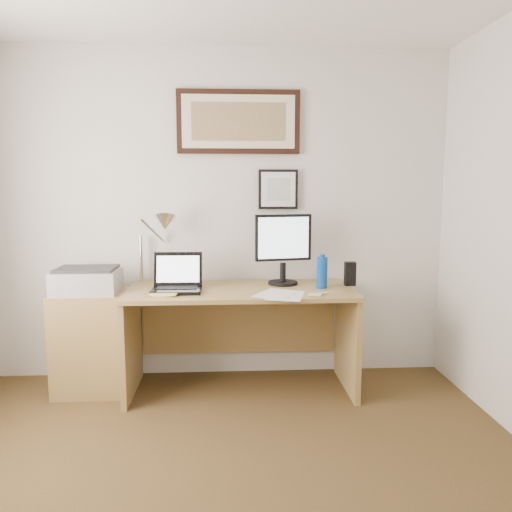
{
  "coord_description": "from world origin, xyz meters",
  "views": [
    {
      "loc": [
        0.06,
        -1.85,
        1.46
      ],
      "look_at": [
        0.25,
        1.43,
        1.01
      ],
      "focal_mm": 35.0,
      "sensor_mm": 36.0,
      "label": 1
    }
  ],
  "objects": [
    {
      "name": "book",
      "position": [
        -0.44,
        1.53,
        0.76
      ],
      "size": [
        0.22,
        0.28,
        0.02
      ],
      "primitive_type": "imported",
      "rotation": [
        0.0,
        0.0,
        -0.17
      ],
      "color": "#EBD06F",
      "rests_on": "desk"
    },
    {
      "name": "desk",
      "position": [
        0.15,
        1.72,
        0.51
      ],
      "size": [
        1.6,
        0.7,
        0.75
      ],
      "color": "olive",
      "rests_on": "floor"
    },
    {
      "name": "desk_lamp",
      "position": [
        -0.41,
        1.81,
        1.19
      ],
      "size": [
        0.29,
        0.27,
        0.53
      ],
      "color": "silver",
      "rests_on": "desk"
    },
    {
      "name": "picture_large",
      "position": [
        0.15,
        1.97,
        1.95
      ],
      "size": [
        0.92,
        0.04,
        0.47
      ],
      "color": "black",
      "rests_on": "wall_back"
    },
    {
      "name": "bottle_cap",
      "position": [
        0.73,
        1.63,
        0.98
      ],
      "size": [
        0.04,
        0.04,
        0.02
      ],
      "primitive_type": "cylinder",
      "color": "#0C3F9E",
      "rests_on": "water_bottle"
    },
    {
      "name": "wall_back",
      "position": [
        0.0,
        2.0,
        1.25
      ],
      "size": [
        3.5,
        0.02,
        2.5
      ],
      "primitive_type": "cube",
      "color": "silver",
      "rests_on": "ground"
    },
    {
      "name": "speaker",
      "position": [
        0.96,
        1.71,
        0.84
      ],
      "size": [
        0.08,
        0.07,
        0.17
      ],
      "primitive_type": "cube",
      "rotation": [
        0.0,
        0.0,
        -0.03
      ],
      "color": "black",
      "rests_on": "desk"
    },
    {
      "name": "marker_pen",
      "position": [
        0.66,
        1.4,
        0.76
      ],
      "size": [
        0.14,
        0.06,
        0.02
      ],
      "primitive_type": "cylinder",
      "rotation": [
        0.0,
        1.57,
        0.35
      ],
      "color": "silver",
      "rests_on": "desk"
    },
    {
      "name": "side_cabinet",
      "position": [
        -0.92,
        1.68,
        0.36
      ],
      "size": [
        0.5,
        0.4,
        0.73
      ],
      "primitive_type": "cube",
      "color": "olive",
      "rests_on": "floor"
    },
    {
      "name": "printer",
      "position": [
        -0.93,
        1.66,
        0.82
      ],
      "size": [
        0.44,
        0.34,
        0.18
      ],
      "color": "#A6A6A9",
      "rests_on": "side_cabinet"
    },
    {
      "name": "sticky_pad",
      "position": [
        0.64,
        1.37,
        0.76
      ],
      "size": [
        0.1,
        0.1,
        0.01
      ],
      "primitive_type": "cube",
      "rotation": [
        0.0,
        0.0,
        -0.32
      ],
      "color": "#E0C66A",
      "rests_on": "desk"
    },
    {
      "name": "lcd_monitor",
      "position": [
        0.47,
        1.77,
        1.04
      ],
      "size": [
        0.42,
        0.22,
        0.52
      ],
      "color": "black",
      "rests_on": "desk"
    },
    {
      "name": "water_bottle",
      "position": [
        0.73,
        1.63,
        0.86
      ],
      "size": [
        0.08,
        0.08,
        0.22
      ],
      "primitive_type": "cylinder",
      "color": "#0C3F9E",
      "rests_on": "desk"
    },
    {
      "name": "laptop",
      "position": [
        -0.29,
        1.6,
        0.81
      ],
      "size": [
        0.34,
        0.29,
        0.26
      ],
      "color": "black",
      "rests_on": "desk"
    },
    {
      "name": "paper_sheet_a",
      "position": [
        0.44,
        1.39,
        0.75
      ],
      "size": [
        0.31,
        0.38,
        0.0
      ],
      "primitive_type": "cube",
      "rotation": [
        0.0,
        0.0,
        -0.26
      ],
      "color": "white",
      "rests_on": "desk"
    },
    {
      "name": "picture_small",
      "position": [
        0.45,
        1.97,
        1.45
      ],
      "size": [
        0.3,
        0.03,
        0.3
      ],
      "color": "black",
      "rests_on": "wall_back"
    },
    {
      "name": "paper_sheet_b",
      "position": [
        0.38,
        1.43,
        0.75
      ],
      "size": [
        0.36,
        0.39,
        0.0
      ],
      "primitive_type": "cube",
      "rotation": [
        0.0,
        0.0,
        -0.53
      ],
      "color": "white",
      "rests_on": "desk"
    }
  ]
}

